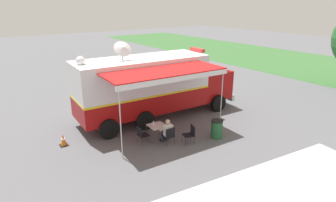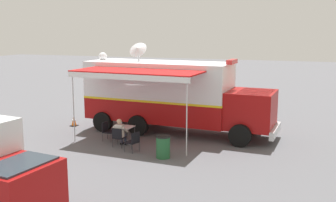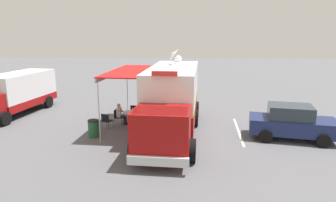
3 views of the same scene
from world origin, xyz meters
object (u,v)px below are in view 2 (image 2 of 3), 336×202
at_px(command_truck, 172,94).
at_px(seated_responder, 120,132).
at_px(folding_table, 124,128).
at_px(folding_chair_at_table, 118,136).
at_px(trash_bin, 163,147).
at_px(traffic_cone, 74,121).
at_px(folding_chair_spare_by_truck, 134,140).
at_px(folding_chair_beside_table, 107,130).
at_px(water_bottle, 121,124).
at_px(car_behind_truck, 213,96).

bearing_deg(command_truck, seated_responder, -23.32).
bearing_deg(folding_table, seated_responder, 12.78).
distance_m(folding_chair_at_table, trash_bin, 2.45).
relative_size(folding_table, traffic_cone, 1.45).
xyz_separation_m(folding_table, folding_chair_at_table, (0.80, 0.13, -0.16)).
distance_m(folding_table, traffic_cone, 4.37).
bearing_deg(folding_chair_spare_by_truck, folding_chair_beside_table, -123.20).
bearing_deg(water_bottle, folding_chair_spare_by_truck, 42.77).
xyz_separation_m(command_truck, folding_table, (2.49, -1.47, -1.27)).
xyz_separation_m(command_truck, car_behind_truck, (-6.16, 0.64, -1.06)).
bearing_deg(trash_bin, seated_responder, -111.08).
distance_m(traffic_cone, car_behind_truck, 9.00).
relative_size(folding_chair_at_table, seated_responder, 0.70).
xyz_separation_m(seated_responder, trash_bin, (0.90, 2.33, -0.20)).
bearing_deg(command_truck, folding_table, -30.65).
height_order(command_truck, trash_bin, command_truck).
height_order(seated_responder, trash_bin, seated_responder).
distance_m(folding_chair_at_table, folding_chair_beside_table, 1.27).
bearing_deg(command_truck, traffic_cone, -84.44).
height_order(folding_table, seated_responder, seated_responder).
bearing_deg(seated_responder, traffic_cone, -122.62).
height_order(seated_responder, car_behind_truck, car_behind_truck).
height_order(water_bottle, seated_responder, seated_responder).
bearing_deg(folding_chair_spare_by_truck, command_truck, 173.46).
relative_size(command_truck, traffic_cone, 16.57).
height_order(folding_chair_spare_by_truck, traffic_cone, folding_chair_spare_by_truck).
relative_size(command_truck, folding_chair_spare_by_truck, 11.05).
height_order(water_bottle, folding_chair_beside_table, water_bottle).
xyz_separation_m(water_bottle, folding_chair_spare_by_truck, (1.30, 1.20, -0.32)).
relative_size(water_bottle, traffic_cone, 0.39).
xyz_separation_m(command_truck, trash_bin, (4.00, 1.00, -1.49)).
bearing_deg(folding_chair_beside_table, command_truck, 136.76).
bearing_deg(car_behind_truck, folding_chair_beside_table, -18.95).
bearing_deg(trash_bin, car_behind_truck, -177.99).
relative_size(folding_table, water_bottle, 3.76).
bearing_deg(trash_bin, traffic_cone, -118.66).
xyz_separation_m(folding_chair_at_table, seated_responder, (-0.19, 0.01, 0.14)).
distance_m(command_truck, seated_responder, 3.61).
relative_size(water_bottle, car_behind_truck, 0.05).
xyz_separation_m(folding_chair_at_table, car_behind_truck, (-9.45, 1.99, 0.37)).
xyz_separation_m(folding_chair_at_table, traffic_cone, (-2.76, -4.01, -0.23)).
xyz_separation_m(folding_table, seated_responder, (0.61, 0.14, -0.02)).
distance_m(folding_table, folding_chair_at_table, 0.83).
xyz_separation_m(folding_chair_beside_table, trash_bin, (1.53, 3.32, -0.06)).
bearing_deg(car_behind_truck, trash_bin, 2.01).
distance_m(folding_chair_spare_by_truck, car_behind_truck, 9.94).
bearing_deg(folding_chair_at_table, command_truck, 157.73).
distance_m(seated_responder, car_behind_truck, 9.47).
bearing_deg(folding_chair_at_table, folding_chair_spare_by_truck, 65.18).
bearing_deg(folding_chair_beside_table, trash_bin, 65.31).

